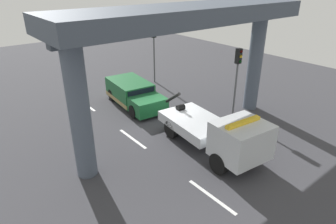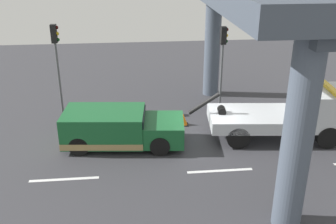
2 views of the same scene
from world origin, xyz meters
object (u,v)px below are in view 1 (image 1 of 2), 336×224
object	(u,v)px
traffic_cone_orange	(182,109)
traffic_light_far	(238,68)
towed_van_green	(134,94)
traffic_light_near	(154,42)
tow_truck_white	(219,133)

from	to	relation	value
traffic_cone_orange	traffic_light_far	bearing A→B (deg)	43.82
towed_van_green	traffic_cone_orange	xyz separation A→B (m)	(3.14, 1.73, -0.51)
traffic_light_near	traffic_cone_orange	size ratio (longest dim) A/B	7.96
towed_van_green	traffic_light_near	size ratio (longest dim) A/B	1.17
traffic_light_near	tow_truck_white	bearing A→B (deg)	-20.42
tow_truck_white	traffic_light_near	distance (m)	11.89
traffic_light_far	traffic_cone_orange	size ratio (longest dim) A/B	7.49
towed_van_green	traffic_light_far	world-z (taller)	traffic_light_far
tow_truck_white	traffic_cone_orange	distance (m)	5.23
traffic_light_near	towed_van_green	bearing A→B (deg)	-53.20
traffic_cone_orange	traffic_light_near	bearing A→B (deg)	159.68
traffic_light_far	traffic_cone_orange	distance (m)	4.37
tow_truck_white	towed_van_green	xyz separation A→B (m)	(-7.97, 0.08, -0.42)
traffic_cone_orange	tow_truck_white	bearing A→B (deg)	-20.56
towed_van_green	traffic_light_near	bearing A→B (deg)	126.80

